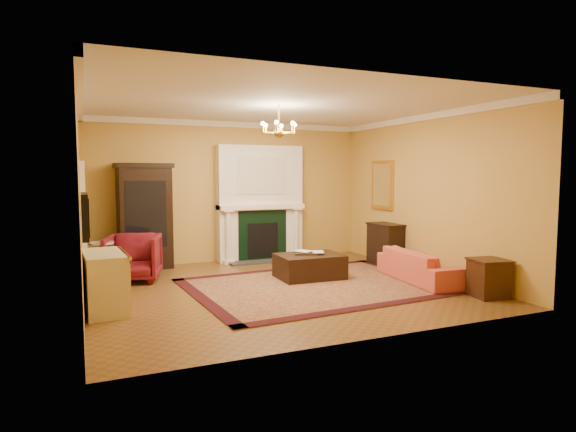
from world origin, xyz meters
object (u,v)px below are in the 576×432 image
pedestal_table (102,260)px  leather_ottoman (310,266)px  china_cabinet (145,219)px  end_table (489,279)px  coral_sofa (422,261)px  commode (105,282)px  console_table (386,245)px  wingback_armchair (133,256)px

pedestal_table → leather_ottoman: 3.62m
pedestal_table → leather_ottoman: size_ratio=0.64×
china_cabinet → end_table: size_ratio=3.58×
coral_sofa → end_table: 1.30m
commode → leather_ottoman: size_ratio=0.96×
console_table → china_cabinet: bearing=159.0°
console_table → wingback_armchair: bearing=171.6°
pedestal_table → commode: size_ratio=0.66×
china_cabinet → leather_ottoman: china_cabinet is taller
console_table → pedestal_table: bearing=172.2°
commode → console_table: (5.51, 1.29, 0.01)m
pedestal_table → commode: (-0.03, -1.77, -0.01)m
pedestal_table → console_table: 5.50m
coral_sofa → console_table: (0.31, 1.54, 0.05)m
wingback_armchair → end_table: size_ratio=1.62×
commode → end_table: (5.45, -1.53, -0.13)m
pedestal_table → coral_sofa: size_ratio=0.38×
coral_sofa → pedestal_table: bearing=74.8°
end_table → leather_ottoman: size_ratio=0.49×
commode → china_cabinet: bearing=68.8°
wingback_armchair → end_table: bearing=-17.9°
pedestal_table → end_table: bearing=-31.3°
china_cabinet → console_table: (4.63, -1.52, -0.59)m
china_cabinet → commode: china_cabinet is taller
wingback_armchair → pedestal_table: wingback_armchair is taller
china_cabinet → wingback_armchair: bearing=-113.2°
console_table → coral_sofa: bearing=-104.2°
china_cabinet → pedestal_table: size_ratio=2.77×
end_table → console_table: 2.82m
wingback_armchair → coral_sofa: wingback_armchair is taller
wingback_armchair → coral_sofa: (4.65, -2.03, -0.08)m
wingback_armchair → commode: 1.86m
china_cabinet → pedestal_table: 1.47m
china_cabinet → leather_ottoman: (2.61, -2.08, -0.77)m
china_cabinet → coral_sofa: china_cabinet is taller
pedestal_table → console_table: console_table is taller
coral_sofa → leather_ottoman: size_ratio=1.67×
pedestal_table → coral_sofa: coral_sofa is taller
commode → end_table: commode is taller
china_cabinet → pedestal_table: china_cabinet is taller
china_cabinet → commode: (-0.88, -2.81, -0.60)m
commode → console_table: console_table is taller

